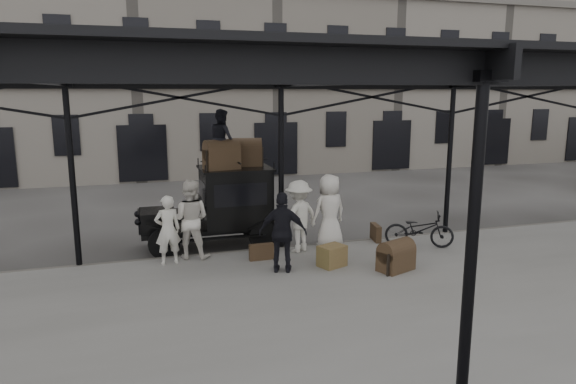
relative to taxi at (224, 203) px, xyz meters
name	(u,v)px	position (x,y,z in m)	size (l,w,h in m)	color
ground	(306,278)	(1.33, -3.03, -1.20)	(120.00, 120.00, 0.00)	#383533
platform	(339,309)	(1.33, -5.03, -1.13)	(28.00, 8.00, 0.15)	slate
canopy	(338,69)	(1.33, -4.75, 3.39)	(22.50, 9.00, 4.74)	black
building_frontage	(197,38)	(1.33, 14.97, 5.80)	(64.00, 8.00, 14.00)	slate
taxi	(224,203)	(0.00, 0.00, 0.00)	(3.65, 1.55, 2.18)	black
porter_left	(168,230)	(-1.62, -1.56, -0.22)	(0.61, 0.40, 1.67)	silver
porter_midleft	(190,219)	(-1.05, -1.23, -0.08)	(0.95, 0.74, 1.95)	silver
porter_centre	(329,211)	(2.52, -1.42, -0.08)	(0.95, 0.62, 1.95)	silver
porter_official	(283,233)	(0.83, -2.88, -0.13)	(1.08, 0.45, 1.84)	black
porter_right	(299,216)	(1.64, -1.52, -0.13)	(1.19, 0.69, 1.85)	silver
bicycle	(419,230)	(4.81, -2.08, -0.59)	(0.62, 1.78, 0.93)	black
porter_roof	(222,139)	(-0.03, -0.10, 1.76)	(0.76, 0.60, 1.57)	black
steamer_trunk_roof_near	(222,157)	(-0.08, -0.25, 1.30)	(0.89, 0.54, 0.65)	#473121
steamer_trunk_roof_far	(246,154)	(0.67, 0.20, 1.29)	(0.86, 0.53, 0.63)	#473121
steamer_trunk_platform	(396,258)	(3.34, -3.54, -0.75)	(0.82, 0.50, 0.60)	#473121
wicker_hamper	(332,256)	(2.03, -2.86, -0.80)	(0.60, 0.45, 0.50)	brown
suitcase_upright	(376,233)	(3.98, -1.23, -0.83)	(0.15, 0.60, 0.45)	#473121
suitcase_flat	(261,252)	(0.56, -1.92, -0.85)	(0.60, 0.15, 0.40)	#473121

